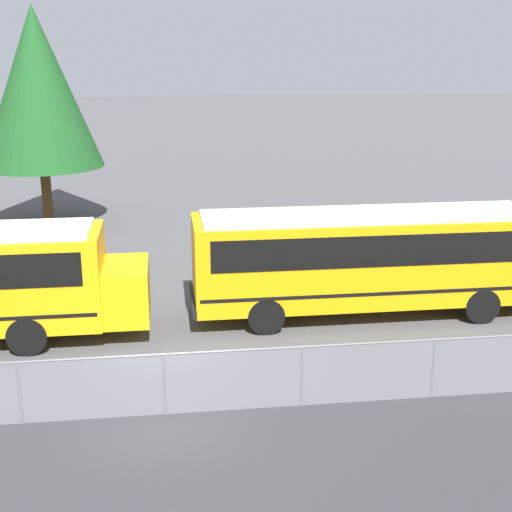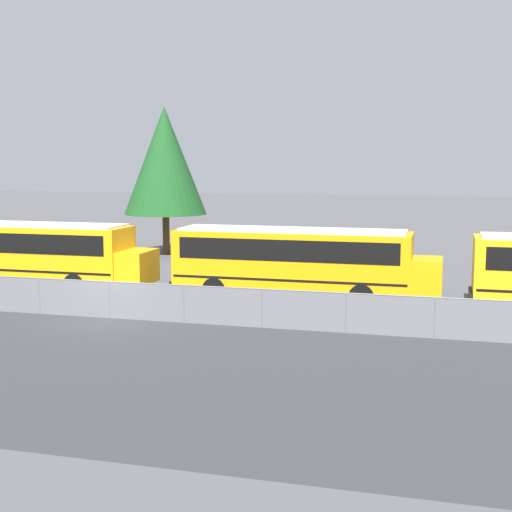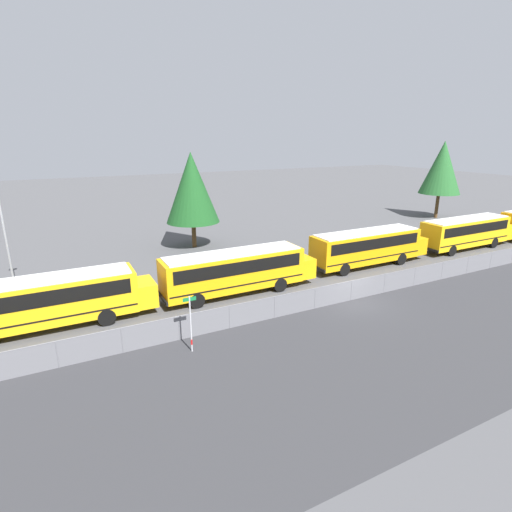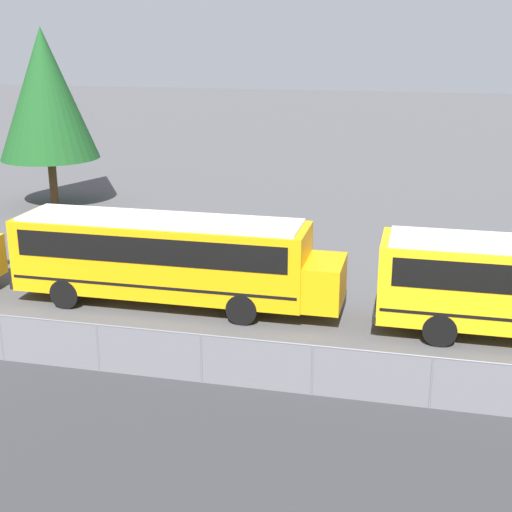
# 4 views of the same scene
# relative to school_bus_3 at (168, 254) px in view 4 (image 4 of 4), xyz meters

# --- Properties ---
(school_bus_3) EXTENTS (11.48, 2.50, 3.11)m
(school_bus_3) POSITION_rel_school_bus_3_xyz_m (0.00, 0.00, 0.00)
(school_bus_3) COLOR orange
(school_bus_3) RESTS_ON ground_plane
(tree_0) EXTENTS (5.23, 5.23, 9.40)m
(tree_0) POSITION_rel_school_bus_3_xyz_m (-11.27, 12.76, 4.13)
(tree_0) COLOR #51381E
(tree_0) RESTS_ON ground_plane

